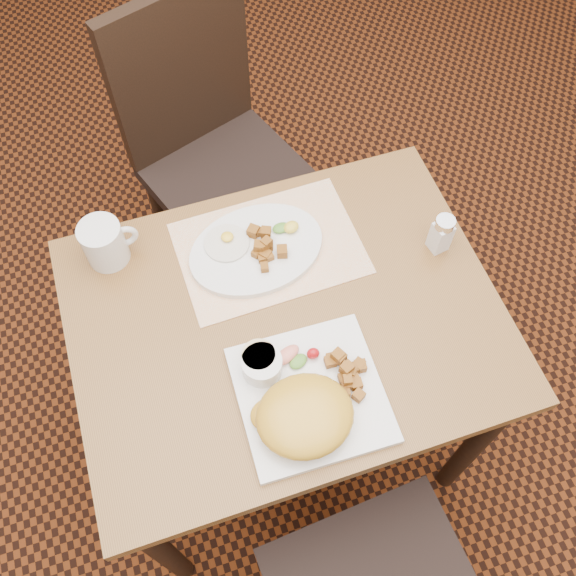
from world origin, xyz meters
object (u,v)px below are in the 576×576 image
Objects in this scene: salt_shaker at (441,233)px; coffee_mug at (105,243)px; table at (286,339)px; plate_oval at (256,249)px; plate_square at (311,395)px; chair_far at (211,143)px.

salt_shaker is 0.82× the size of coffee_mug.
plate_oval is (-0.01, 0.17, 0.12)m from table.
salt_shaker is at bearing 32.26° from plate_square.
chair_far reaches higher than coffee_mug.
chair_far is 7.94× the size of coffee_mug.
coffee_mug is (-0.31, 0.45, 0.04)m from plate_square.
plate_square is at bearing 69.53° from chair_far.
table is 0.22m from plate_square.
plate_oval is 0.41m from salt_shaker.
coffee_mug is (-0.33, -0.44, 0.26)m from chair_far.
coffee_mug is (-0.32, 0.27, 0.16)m from table.
plate_oval is at bearing 163.74° from salt_shaker.
chair_far reaches higher than salt_shaker.
plate_oval is at bearing 68.67° from chair_far.
chair_far is 0.79m from salt_shaker.
salt_shaker is (0.39, -0.11, 0.04)m from plate_oval.
plate_oval is 3.05× the size of salt_shaker.
chair_far is (0.01, 0.71, -0.10)m from table.
salt_shaker reaches higher than plate_oval.
coffee_mug reaches higher than salt_shaker.
chair_far is 3.46× the size of plate_square.
table is at bearing -86.13° from plate_oval.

